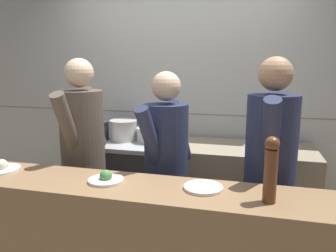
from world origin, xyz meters
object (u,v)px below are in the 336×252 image
(plated_dish_main, at_px, (2,168))
(chef_sous, at_px, (166,167))
(stock_pot, at_px, (95,130))
(oven_range, at_px, (124,182))
(chef_head_cook, at_px, (83,154))
(braising_pot, at_px, (151,134))
(plated_dish_appetiser, at_px, (106,179))
(plated_dish_dessert, at_px, (203,188))
(mixing_bowl_steel, at_px, (253,141))
(pepper_mill, at_px, (271,168))
(chef_line, at_px, (270,168))
(sauce_pot, at_px, (124,130))

(plated_dish_main, height_order, chef_sous, chef_sous)
(stock_pot, xyz_separation_m, chef_sous, (0.93, -0.68, -0.11))
(oven_range, bearing_deg, chef_head_cook, -94.34)
(chef_head_cook, bearing_deg, stock_pot, 108.30)
(braising_pot, xyz_separation_m, plated_dish_appetiser, (0.10, -1.24, -0.01))
(plated_dish_appetiser, distance_m, plated_dish_dessert, 0.61)
(mixing_bowl_steel, bearing_deg, pepper_mill, -86.56)
(mixing_bowl_steel, xyz_separation_m, chef_head_cook, (-1.34, -0.78, 0.00))
(braising_pot, bearing_deg, plated_dish_main, -119.42)
(stock_pot, bearing_deg, chef_line, -22.00)
(stock_pot, height_order, plated_dish_appetiser, stock_pot)
(pepper_mill, distance_m, chef_line, 0.60)
(chef_sous, bearing_deg, pepper_mill, -20.92)
(plated_dish_appetiser, bearing_deg, pepper_mill, -3.84)
(sauce_pot, xyz_separation_m, chef_line, (1.39, -0.73, -0.06))
(plated_dish_dessert, xyz_separation_m, chef_line, (0.40, 0.48, 0.00))
(plated_dish_dessert, bearing_deg, plated_dish_appetiser, -177.13)
(sauce_pot, distance_m, plated_dish_main, 1.29)
(sauce_pot, distance_m, chef_head_cook, 0.72)
(oven_range, distance_m, chef_sous, 1.07)
(plated_dish_main, height_order, chef_line, chef_line)
(chef_line, bearing_deg, plated_dish_appetiser, -148.56)
(plated_dish_main, bearing_deg, mixing_bowl_steel, 37.45)
(sauce_pot, height_order, mixing_bowl_steel, sauce_pot)
(plated_dish_appetiser, bearing_deg, chef_head_cook, 130.42)
(plated_dish_dessert, bearing_deg, oven_range, 129.90)
(chef_sous, distance_m, chef_line, 0.75)
(braising_pot, height_order, chef_sous, chef_sous)
(sauce_pot, relative_size, chef_line, 0.16)
(chef_line, bearing_deg, chef_sous, -175.45)
(mixing_bowl_steel, height_order, chef_head_cook, chef_head_cook)
(plated_dish_appetiser, distance_m, chef_sous, 0.58)
(oven_range, bearing_deg, pepper_mill, -43.38)
(pepper_mill, height_order, chef_sous, chef_sous)
(braising_pot, relative_size, plated_dish_appetiser, 1.28)
(mixing_bowl_steel, bearing_deg, plated_dish_main, -142.55)
(sauce_pot, relative_size, braising_pot, 0.98)
(stock_pot, relative_size, plated_dish_appetiser, 1.28)
(plated_dish_main, relative_size, chef_sous, 0.15)
(sauce_pot, bearing_deg, plated_dish_dessert, -50.52)
(chef_sous, bearing_deg, chef_line, 17.37)
(plated_dish_main, relative_size, plated_dish_dessert, 1.04)
(plated_dish_main, height_order, plated_dish_dessert, plated_dish_main)
(mixing_bowl_steel, bearing_deg, sauce_pot, -177.12)
(plated_dish_appetiser, height_order, pepper_mill, pepper_mill)
(plated_dish_dessert, bearing_deg, stock_pot, 137.98)
(plated_dish_appetiser, height_order, chef_head_cook, chef_head_cook)
(sauce_pot, distance_m, chef_sous, 0.98)
(stock_pot, relative_size, chef_sous, 0.18)
(chef_head_cook, bearing_deg, plated_dish_main, -124.03)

